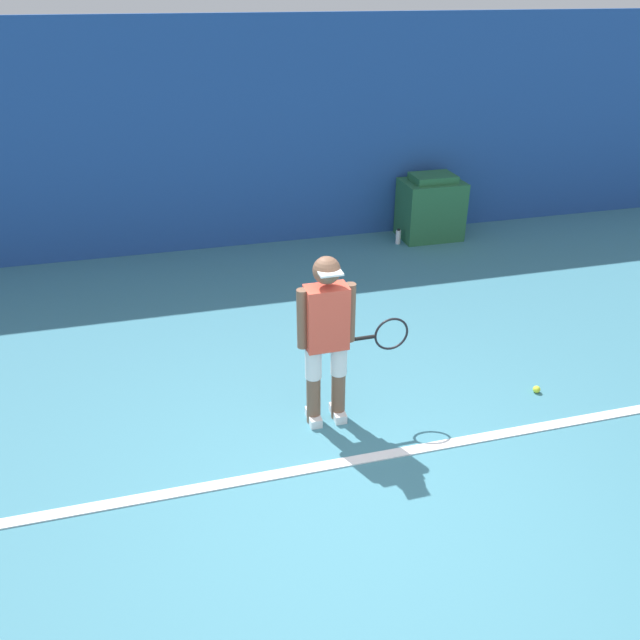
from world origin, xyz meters
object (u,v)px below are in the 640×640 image
(tennis_ball, at_px, (537,389))
(water_bottle, at_px, (398,237))
(tennis_player, at_px, (328,335))
(covered_chair, at_px, (430,208))

(tennis_ball, height_order, water_bottle, water_bottle)
(tennis_player, xyz_separation_m, water_bottle, (2.09, 3.74, -0.73))
(covered_chair, bearing_deg, water_bottle, -164.59)
(tennis_ball, bearing_deg, tennis_player, 176.73)
(covered_chair, height_order, water_bottle, covered_chair)
(tennis_player, relative_size, water_bottle, 6.77)
(tennis_player, distance_m, tennis_ball, 2.14)
(water_bottle, bearing_deg, tennis_player, -119.20)
(tennis_player, xyz_separation_m, tennis_ball, (1.98, -0.11, -0.80))
(tennis_ball, relative_size, covered_chair, 0.07)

